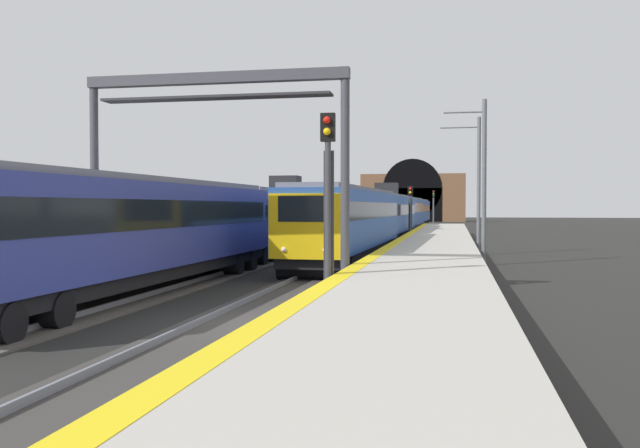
% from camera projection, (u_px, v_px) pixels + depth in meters
% --- Properties ---
extents(ground_plane, '(320.00, 320.00, 0.00)m').
position_uv_depth(ground_plane, '(234.00, 325.00, 16.25)').
color(ground_plane, black).
extents(platform_right, '(112.00, 4.15, 1.04)m').
position_uv_depth(platform_right, '(406.00, 309.00, 15.43)').
color(platform_right, '#ADA89E').
rests_on(platform_right, ground_plane).
extents(platform_right_edge_strip, '(112.00, 0.50, 0.01)m').
position_uv_depth(platform_right_edge_strip, '(327.00, 284.00, 15.77)').
color(platform_right_edge_strip, yellow).
rests_on(platform_right_edge_strip, platform_right).
extents(track_main_line, '(160.00, 2.61, 0.21)m').
position_uv_depth(track_main_line, '(234.00, 324.00, 16.25)').
color(track_main_line, '#383533').
rests_on(track_main_line, ground_plane).
extents(track_adjacent_line, '(160.00, 3.11, 0.21)m').
position_uv_depth(track_adjacent_line, '(52.00, 317.00, 17.19)').
color(track_adjacent_line, '#4C4742').
rests_on(track_adjacent_line, ground_plane).
extents(train_main_approaching, '(75.81, 3.32, 4.67)m').
position_uv_depth(train_main_approaching, '(397.00, 214.00, 62.04)').
color(train_main_approaching, '#264C99').
rests_on(train_main_approaching, ground_plane).
extents(train_adjacent_platform, '(57.31, 3.17, 4.69)m').
position_uv_depth(train_adjacent_platform, '(286.00, 217.00, 40.99)').
color(train_adjacent_platform, navy).
rests_on(train_adjacent_platform, ground_plane).
extents(railway_signal_near, '(0.39, 0.38, 5.34)m').
position_uv_depth(railway_signal_near, '(328.00, 197.00, 18.01)').
color(railway_signal_near, '#38383D').
rests_on(railway_signal_near, ground_plane).
extents(railway_signal_mid, '(0.39, 0.38, 4.40)m').
position_uv_depth(railway_signal_mid, '(410.00, 209.00, 51.62)').
color(railway_signal_mid, '#38383D').
rests_on(railway_signal_mid, ground_plane).
extents(railway_signal_far, '(0.39, 0.38, 5.39)m').
position_uv_depth(railway_signal_far, '(434.00, 204.00, 108.97)').
color(railway_signal_far, '#4C4C54').
rests_on(railway_signal_far, ground_plane).
extents(overhead_signal_gantry, '(0.70, 8.82, 7.18)m').
position_uv_depth(overhead_signal_gantry, '(215.00, 127.00, 21.85)').
color(overhead_signal_gantry, '#3F3F47').
rests_on(overhead_signal_gantry, ground_plane).
extents(tunnel_portal, '(2.57, 19.23, 11.56)m').
position_uv_depth(tunnel_portal, '(413.00, 198.00, 125.28)').
color(tunnel_portal, brown).
rests_on(tunnel_portal, ground_plane).
extents(catenary_mast_near, '(0.22, 2.35, 8.10)m').
position_uv_depth(catenary_mast_near, '(478.00, 184.00, 39.69)').
color(catenary_mast_near, '#595B60').
rests_on(catenary_mast_near, ground_plane).
extents(catenary_mast_far, '(0.22, 2.04, 8.00)m').
position_uv_depth(catenary_mast_far, '(483.00, 180.00, 32.52)').
color(catenary_mast_far, '#595B60').
rests_on(catenary_mast_far, ground_plane).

